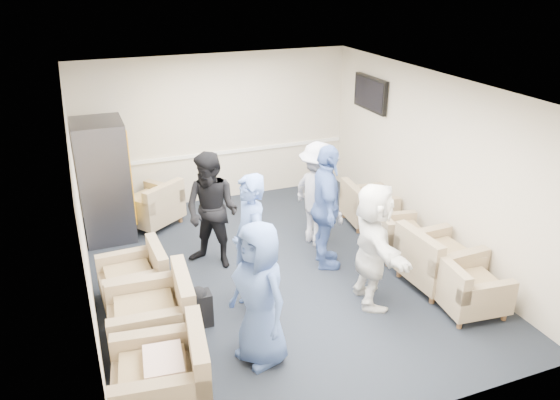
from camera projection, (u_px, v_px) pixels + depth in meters
name	position (u px, v px, depth m)	size (l,w,h in m)	color
floor	(276.00, 273.00, 7.87)	(6.00, 6.00, 0.00)	black
ceiling	(276.00, 86.00, 6.80)	(6.00, 6.00, 0.00)	silver
back_wall	(217.00, 129.00, 9.90)	(5.00, 0.02, 2.70)	beige
front_wall	(399.00, 306.00, 4.77)	(5.00, 0.02, 2.70)	beige
left_wall	(81.00, 215.00, 6.50)	(0.02, 6.00, 2.70)	beige
right_wall	(432.00, 164.00, 8.17)	(0.02, 6.00, 2.70)	beige
chair_rail	(218.00, 153.00, 10.06)	(4.98, 0.04, 0.06)	white
tv	(370.00, 94.00, 9.41)	(0.10, 1.00, 0.58)	black
armchair_left_near	(167.00, 379.00, 5.32)	(1.03, 1.03, 0.74)	#917C5D
armchair_left_mid	(157.00, 317.00, 6.25)	(1.00, 1.00, 0.75)	#917C5D
armchair_left_far	(138.00, 280.00, 7.09)	(0.85, 0.85, 0.65)	#917C5D
armchair_right_near	(466.00, 290.00, 6.91)	(0.85, 0.85, 0.62)	#917C5D
armchair_right_midnear	(435.00, 261.00, 7.46)	(0.94, 0.94, 0.72)	#917C5D
armchair_right_midfar	(397.00, 237.00, 8.27)	(0.87, 0.87, 0.60)	#917C5D
armchair_right_far	(366.00, 206.00, 9.28)	(0.85, 0.85, 0.62)	#917C5D
armchair_corner	(153.00, 207.00, 9.19)	(1.18, 1.18, 0.68)	#917C5D
vending_machine	(104.00, 180.00, 8.61)	(0.78, 0.91, 1.92)	#4E4D55
backpack	(199.00, 306.00, 6.64)	(0.31, 0.23, 0.53)	black
pillow	(164.00, 364.00, 5.25)	(0.49, 0.37, 0.14)	silver
person_front_left	(260.00, 294.00, 5.85)	(0.82, 0.53, 1.68)	#435FA2
person_mid_left	(250.00, 245.00, 6.71)	(0.67, 0.44, 1.84)	#435FA2
person_back_left	(212.00, 211.00, 7.77)	(0.84, 0.65, 1.73)	black
person_back_right	(318.00, 194.00, 8.42)	(1.08, 0.62, 1.67)	silver
person_mid_right	(326.00, 208.00, 7.73)	(1.08, 0.45, 1.85)	#435FA2
person_front_right	(373.00, 245.00, 6.89)	(1.55, 0.49, 1.67)	white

